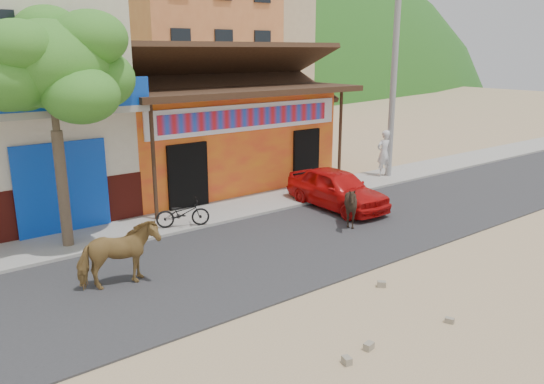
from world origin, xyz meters
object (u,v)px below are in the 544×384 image
(cow_tan, at_px, (119,255))
(red_car, at_px, (337,188))
(utility_pole, at_px, (394,75))
(cow_dark, at_px, (351,206))
(scooter, at_px, (183,213))
(tree, at_px, (56,131))
(pedestrian, at_px, (384,153))

(cow_tan, distance_m, red_car, 8.07)
(utility_pole, distance_m, cow_tan, 13.46)
(cow_dark, relative_size, scooter, 0.82)
(tree, xyz_separation_m, utility_pole, (12.80, 0.20, 1.00))
(tree, relative_size, cow_tan, 3.50)
(tree, height_order, cow_dark, tree)
(tree, xyz_separation_m, pedestrian, (12.60, 0.30, -2.07))
(tree, bearing_deg, utility_pole, 0.90)
(utility_pole, xyz_separation_m, red_car, (-4.68, -1.82, -3.43))
(cow_tan, bearing_deg, cow_dark, -85.14)
(tree, height_order, scooter, tree)
(tree, bearing_deg, scooter, -9.16)
(tree, xyz_separation_m, cow_dark, (7.10, -3.27, -2.46))
(tree, height_order, red_car, tree)
(scooter, bearing_deg, tree, 103.43)
(tree, xyz_separation_m, red_car, (8.12, -1.62, -2.43))
(cow_tan, relative_size, scooter, 1.13)
(cow_tan, distance_m, cow_dark, 6.92)
(red_car, relative_size, pedestrian, 2.06)
(utility_pole, height_order, red_car, utility_pole)
(cow_tan, relative_size, pedestrian, 0.93)
(utility_pole, distance_m, scooter, 10.37)
(cow_tan, xyz_separation_m, pedestrian, (12.42, 3.38, 0.28))
(utility_pole, relative_size, cow_dark, 6.40)
(scooter, relative_size, pedestrian, 0.82)
(cow_tan, xyz_separation_m, red_car, (7.94, 1.46, -0.08))
(cow_dark, bearing_deg, utility_pole, 116.65)
(tree, distance_m, pedestrian, 12.77)
(cow_dark, distance_m, pedestrian, 6.56)
(pedestrian, bearing_deg, scooter, 16.36)
(scooter, bearing_deg, utility_pole, -63.28)
(cow_dark, height_order, pedestrian, pedestrian)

